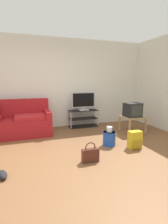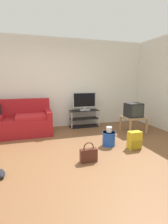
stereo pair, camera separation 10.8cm
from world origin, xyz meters
The scene contains 10 objects.
ground_plane centered at (0.00, 0.00, -0.01)m, with size 9.00×9.80×0.02m, color brown.
wall_back centered at (0.00, 2.45, 1.35)m, with size 9.00×0.10×2.70m, color silver.
couch centered at (-1.26, 1.87, 0.35)m, with size 2.14×0.84×0.94m.
tv_stand centered at (0.89, 2.14, 0.26)m, with size 0.91×0.37×0.53m.
flat_tv centered at (0.89, 2.11, 0.81)m, with size 0.74×0.22×0.56m.
side_table centered at (2.02, 1.13, 0.38)m, with size 0.57×0.57×0.44m.
crt_tv centered at (2.02, 1.15, 0.63)m, with size 0.42×0.39×0.39m.
backpack centered at (1.38, 0.08, 0.18)m, with size 0.28×0.24×0.38m.
handbag centered at (0.24, -0.21, 0.13)m, with size 0.31×0.11×0.37m.
cleaning_bucket centered at (0.93, 0.41, 0.18)m, with size 0.30×0.30×0.43m.
Camera 2 is at (-0.73, -2.99, 1.45)m, focal length 28.00 mm.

